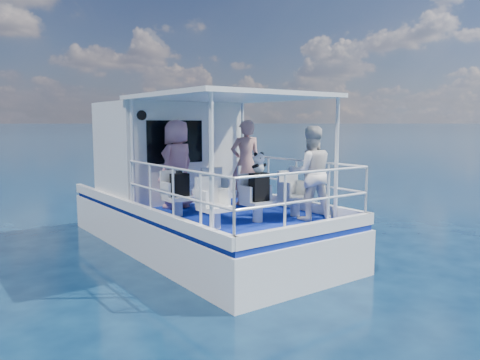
% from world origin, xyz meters
% --- Properties ---
extents(ground, '(2000.00, 2000.00, 0.00)m').
position_xyz_m(ground, '(0.00, 0.00, 0.00)').
color(ground, '#071A33').
rests_on(ground, ground).
extents(hull, '(3.00, 7.00, 1.60)m').
position_xyz_m(hull, '(0.00, 1.00, 0.00)').
color(hull, white).
rests_on(hull, ground).
extents(deck, '(2.90, 6.90, 0.10)m').
position_xyz_m(deck, '(0.00, 1.00, 0.85)').
color(deck, navy).
rests_on(deck, hull).
extents(cabin, '(2.85, 2.00, 2.20)m').
position_xyz_m(cabin, '(0.00, 2.30, 2.00)').
color(cabin, white).
rests_on(cabin, deck).
extents(canopy, '(3.00, 3.20, 0.08)m').
position_xyz_m(canopy, '(0.00, -0.20, 3.14)').
color(canopy, white).
rests_on(canopy, cabin).
extents(canopy_posts, '(2.77, 2.97, 2.20)m').
position_xyz_m(canopy_posts, '(0.00, -0.25, 2.00)').
color(canopy_posts, white).
rests_on(canopy_posts, deck).
extents(railings, '(2.84, 3.59, 1.00)m').
position_xyz_m(railings, '(0.00, -0.58, 1.40)').
color(railings, white).
rests_on(railings, deck).
extents(seat_port_fwd, '(0.48, 0.46, 0.38)m').
position_xyz_m(seat_port_fwd, '(-0.90, 0.20, 1.09)').
color(seat_port_fwd, silver).
rests_on(seat_port_fwd, deck).
extents(seat_center_fwd, '(0.48, 0.46, 0.38)m').
position_xyz_m(seat_center_fwd, '(0.00, 0.20, 1.09)').
color(seat_center_fwd, silver).
rests_on(seat_center_fwd, deck).
extents(seat_stbd_fwd, '(0.48, 0.46, 0.38)m').
position_xyz_m(seat_stbd_fwd, '(0.90, 0.20, 1.09)').
color(seat_stbd_fwd, silver).
rests_on(seat_stbd_fwd, deck).
extents(seat_port_aft, '(0.48, 0.46, 0.38)m').
position_xyz_m(seat_port_aft, '(-0.90, -1.10, 1.09)').
color(seat_port_aft, silver).
rests_on(seat_port_aft, deck).
extents(seat_center_aft, '(0.48, 0.46, 0.38)m').
position_xyz_m(seat_center_aft, '(0.00, -1.10, 1.09)').
color(seat_center_aft, silver).
rests_on(seat_center_aft, deck).
extents(seat_stbd_aft, '(0.48, 0.46, 0.38)m').
position_xyz_m(seat_stbd_aft, '(0.90, -1.10, 1.09)').
color(seat_stbd_aft, silver).
rests_on(seat_stbd_aft, deck).
extents(passenger_port_fwd, '(0.81, 0.71, 1.81)m').
position_xyz_m(passenger_port_fwd, '(-0.51, 0.92, 1.81)').
color(passenger_port_fwd, '#CD8493').
rests_on(passenger_port_fwd, deck).
extents(passenger_stbd_fwd, '(0.76, 0.62, 1.81)m').
position_xyz_m(passenger_stbd_fwd, '(0.88, 0.44, 1.80)').
color(passenger_stbd_fwd, tan).
rests_on(passenger_stbd_fwd, deck).
extents(passenger_stbd_aft, '(1.03, 0.95, 1.70)m').
position_xyz_m(passenger_stbd_aft, '(0.88, -1.51, 1.75)').
color(passenger_stbd_aft, white).
rests_on(passenger_stbd_aft, deck).
extents(backpack_port, '(0.33, 0.18, 0.43)m').
position_xyz_m(backpack_port, '(-0.88, 0.16, 1.49)').
color(backpack_port, black).
rests_on(backpack_port, seat_port_fwd).
extents(backpack_center, '(0.33, 0.19, 0.50)m').
position_xyz_m(backpack_center, '(-0.00, -1.14, 1.53)').
color(backpack_center, black).
rests_on(backpack_center, seat_center_aft).
extents(compact_camera, '(0.10, 0.06, 0.06)m').
position_xyz_m(compact_camera, '(-0.89, 0.15, 1.74)').
color(compact_camera, black).
rests_on(compact_camera, backpack_port).
extents(panda, '(0.23, 0.20, 0.36)m').
position_xyz_m(panda, '(0.00, -1.12, 1.96)').
color(panda, white).
rests_on(panda, backpack_center).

